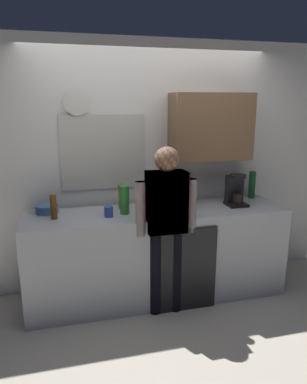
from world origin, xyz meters
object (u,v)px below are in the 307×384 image
bottle_red_vinegar (194,193)px  person_guest (166,218)px  bottle_olive_oil (121,196)px  potted_plant (184,194)px  bottle_green_wine (252,185)px  cup_blue_mug (109,211)px  bottle_dark_sauce (165,208)px  cup_yellow_cup (157,205)px  coffee_maker (236,191)px  person_at_sink (166,218)px  mixing_bowl (47,209)px  cup_white_mug (168,204)px  bottle_amber_beer (54,207)px  bottle_clear_soda (125,200)px

bottle_red_vinegar → person_guest: bearing=-132.7°
bottle_olive_oil → potted_plant: bearing=-7.9°
bottle_green_wine → cup_blue_mug: bottle_green_wine is taller
bottle_dark_sauce → cup_yellow_cup: bottle_dark_sauce is taller
coffee_maker → person_at_sink: (-0.84, -0.31, -0.12)m
cup_blue_mug → person_guest: size_ratio=0.06×
bottle_olive_oil → bottle_green_wine: size_ratio=0.83×
bottle_olive_oil → mixing_bowl: size_ratio=1.14×
bottle_dark_sauce → cup_blue_mug: size_ratio=1.80×
cup_white_mug → cup_yellow_cup: (-0.12, -0.01, -0.01)m
bottle_amber_beer → mixing_bowl: (-0.07, 0.21, -0.07)m
bottle_green_wine → person_guest: 1.27m
bottle_green_wine → cup_blue_mug: bearing=-169.9°
person_at_sink → bottle_red_vinegar: bearing=52.5°
bottle_red_vinegar → mixing_bowl: bearing=179.0°
cup_blue_mug → bottle_dark_sauce: bearing=-17.4°
bottle_green_wine → bottle_clear_soda: bottle_green_wine is taller
mixing_bowl → person_at_sink: bearing=-25.2°
mixing_bowl → bottle_green_wine: bearing=0.8°
cup_white_mug → potted_plant: (0.18, 0.03, 0.08)m
mixing_bowl → person_guest: bearing=-25.2°
bottle_clear_soda → person_guest: bearing=-40.6°
cup_white_mug → coffee_maker: bearing=-3.5°
cup_yellow_cup → person_guest: bearing=-90.5°
bottle_dark_sauce → bottle_clear_soda: 0.41m
bottle_clear_soda → mixing_bowl: 0.77m
bottle_amber_beer → bottle_red_vinegar: bearing=7.3°
person_guest → bottle_red_vinegar: bearing=-120.0°
cup_blue_mug → person_guest: bearing=-25.6°
bottle_dark_sauce → coffee_maker: bearing=15.7°
bottle_dark_sauce → person_at_sink: 0.10m
bottle_dark_sauce → cup_white_mug: bottle_dark_sauce is taller
bottle_dark_sauce → cup_yellow_cup: (-0.01, 0.27, -0.05)m
bottle_green_wine → potted_plant: bearing=-170.2°
cup_yellow_cup → potted_plant: size_ratio=0.37×
bottle_amber_beer → bottle_dark_sauce: size_ratio=1.28×
bottle_dark_sauce → bottle_green_wine: bottle_green_wine is taller
cup_yellow_cup → bottle_olive_oil: bearing=159.6°
bottle_green_wine → cup_yellow_cup: bottle_green_wine is taller
bottle_amber_beer → bottle_clear_soda: 0.66m
bottle_amber_beer → person_at_sink: (0.99, -0.29, -0.09)m
potted_plant → cup_yellow_cup: bearing=-172.8°
bottle_amber_beer → mixing_bowl: 0.23m
bottle_red_vinegar → cup_yellow_cup: 0.46m
bottle_clear_soda → cup_yellow_cup: bearing=10.2°
cup_yellow_cup → person_at_sink: person_at_sink is taller
bottle_clear_soda → person_guest: size_ratio=0.17×
bottle_amber_beer → cup_yellow_cup: size_ratio=2.71×
bottle_green_wine → cup_white_mug: bottle_green_wine is taller
coffee_maker → bottle_clear_soda: (-1.17, -0.03, -0.01)m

